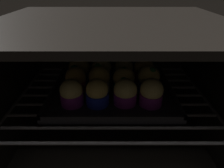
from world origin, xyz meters
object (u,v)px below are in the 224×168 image
Objects in this scene: muffin_row1_col1 at (99,79)px; muffin_row1_col3 at (149,79)px; muffin_row0_col3 at (151,93)px; muffin_row2_col1 at (102,69)px; muffin_row1_col2 at (124,80)px; muffin_row2_col3 at (144,70)px; muffin_row2_col0 at (79,69)px; muffin_row0_col0 at (71,93)px; muffin_row0_col2 at (125,93)px; muffin_row0_col1 at (97,93)px; muffin_row1_col0 at (76,79)px; baking_tray at (112,91)px; muffin_row2_col2 at (124,70)px.

muffin_row1_col1 reaches higher than muffin_row1_col3.
muffin_row0_col3 is 19.53cm from muffin_row2_col1.
muffin_row2_col3 is at bearing 44.57° from muffin_row1_col2.
muffin_row2_col1 is (7.21, 0.38, -0.09)cm from muffin_row2_col0.
muffin_row2_col0 is at bearing 135.48° from muffin_row1_col1.
muffin_row1_col3 reaches higher than muffin_row2_col3.
muffin_row0_col0 is 0.99× the size of muffin_row0_col2.
muffin_row0_col2 is 15.36cm from muffin_row2_col1.
muffin_row0_col2 is 0.96× the size of muffin_row0_col3.
muffin_row0_col1 is at bearing -152.89° from muffin_row1_col3.
muffin_row2_col1 reaches higher than muffin_row2_col3.
muffin_row0_col1 reaches higher than muffin_row0_col0.
muffin_row1_col0 is 0.94× the size of muffin_row2_col1.
baking_tray is 8.73cm from muffin_row2_col1.
muffin_row1_col1 reaches higher than baking_tray.
muffin_row0_col0 is at bearing -89.36° from muffin_row1_col0.
muffin_row1_col2 is (7.09, 0.10, -0.31)cm from muffin_row1_col1.
muffin_row0_col0 is 0.93× the size of muffin_row1_col3.
muffin_row0_col3 is (10.04, -7.28, 3.89)cm from baking_tray.
muffin_row1_col3 is at bearing 19.07° from muffin_row0_col0.
muffin_row2_col1 is at bearing 114.73° from baking_tray.
muffin_row1_col0 reaches higher than muffin_row1_col2.
muffin_row0_col1 is at bearing -47.83° from muffin_row1_col0.
muffin_row1_col1 is 7.10cm from muffin_row1_col2.
muffin_row2_col1 is (-13.83, 6.90, -0.09)cm from muffin_row1_col3.
muffin_row2_col0 is (-6.67, 13.87, 0.23)cm from muffin_row0_col1.
muffin_row0_col0 is 24.73cm from muffin_row2_col3.
baking_tray is 4.79× the size of muffin_row1_col2.
muffin_row1_col3 is at bearing 0.45° from muffin_row1_col2.
muffin_row1_col2 is at bearing -135.43° from muffin_row2_col3.
muffin_row0_col0 is 13.77cm from muffin_row2_col0.
muffin_row1_col1 is (-13.71, 7.26, 0.23)cm from muffin_row0_col3.
muffin_row2_col0 is at bearing 162.79° from muffin_row1_col3.
muffin_row1_col2 is at bearing -179.55° from muffin_row1_col3.
muffin_row1_col3 reaches higher than baking_tray.
muffin_row1_col3 is (21.06, -0.04, 0.23)cm from muffin_row1_col0.
muffin_row0_col3 is at bearing -47.15° from muffin_row2_col1.
muffin_row0_col1 reaches higher than baking_tray.
baking_tray is 5.13cm from muffin_row1_col2.
muffin_row2_col2 is at bearing 62.12° from baking_tray.
muffin_row0_col2 is at bearing 175.94° from muffin_row0_col3.
muffin_row0_col2 is at bearing -136.00° from muffin_row1_col3.
baking_tray is at bearing -117.88° from muffin_row2_col2.
muffin_row1_col0 is at bearing 179.03° from baking_tray.
muffin_row2_col3 is at bearing 63.46° from muffin_row0_col2.
muffin_row0_col3 is (20.43, -0.17, 0.14)cm from muffin_row0_col0.
muffin_row0_col2 is (3.39, -6.81, 3.74)cm from baking_tray.
muffin_row1_col2 is at bearing -93.39° from muffin_row2_col2.
muffin_row2_col0 is (-6.78, 6.67, 0.00)cm from muffin_row1_col1.
muffin_row1_col3 is (20.97, 7.25, 0.38)cm from muffin_row0_col0.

